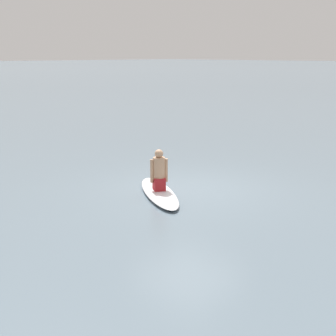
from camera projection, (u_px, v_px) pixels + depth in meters
ground_plane at (189, 189)px, 12.09m from camera, size 400.00×400.00×0.00m
surfboard at (159, 193)px, 11.52m from camera, size 2.05×2.74×0.14m
person_paddler at (159, 172)px, 11.40m from camera, size 0.41×0.42×0.99m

